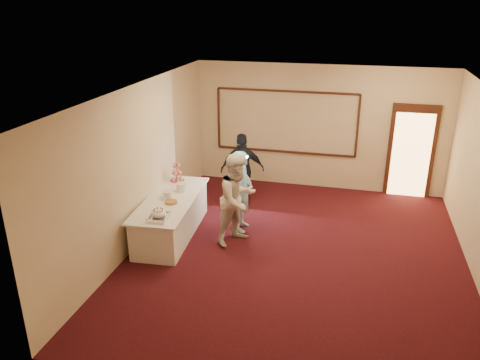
% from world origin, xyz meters
% --- Properties ---
extents(floor, '(7.00, 7.00, 0.00)m').
position_xyz_m(floor, '(0.00, 0.00, 0.00)').
color(floor, black).
rests_on(floor, ground).
extents(room_walls, '(6.04, 7.04, 3.02)m').
position_xyz_m(room_walls, '(0.00, 0.00, 2.03)').
color(room_walls, beige).
rests_on(room_walls, floor).
extents(wall_molding, '(3.45, 0.04, 1.55)m').
position_xyz_m(wall_molding, '(-0.80, 3.47, 1.60)').
color(wall_molding, black).
rests_on(wall_molding, room_walls).
extents(doorway, '(1.05, 0.07, 2.20)m').
position_xyz_m(doorway, '(2.15, 3.45, 1.08)').
color(doorway, black).
rests_on(doorway, floor).
extents(buffet_table, '(1.12, 2.52, 0.77)m').
position_xyz_m(buffet_table, '(-2.52, 0.22, 0.39)').
color(buffet_table, white).
rests_on(buffet_table, floor).
extents(pavlova_tray, '(0.36, 0.48, 0.17)m').
position_xyz_m(pavlova_tray, '(-2.39, -0.66, 0.84)').
color(pavlova_tray, silver).
rests_on(pavlova_tray, buffet_table).
extents(cupcake_stand, '(0.30, 0.30, 0.45)m').
position_xyz_m(cupcake_stand, '(-2.74, 1.14, 0.93)').
color(cupcake_stand, '#C7404A').
rests_on(cupcake_stand, buffet_table).
extents(plate_stack_a, '(0.20, 0.20, 0.16)m').
position_xyz_m(plate_stack_a, '(-2.57, 0.19, 0.85)').
color(plate_stack_a, white).
rests_on(plate_stack_a, buffet_table).
extents(plate_stack_b, '(0.21, 0.21, 0.17)m').
position_xyz_m(plate_stack_b, '(-2.44, 0.61, 0.86)').
color(plate_stack_b, white).
rests_on(plate_stack_b, buffet_table).
extents(tart, '(0.27, 0.27, 0.06)m').
position_xyz_m(tart, '(-2.42, -0.00, 0.80)').
color(tart, white).
rests_on(tart, buffet_table).
extents(man, '(0.42, 0.62, 1.66)m').
position_xyz_m(man, '(-1.22, 0.78, 0.83)').
color(man, '#93D5F7').
rests_on(man, floor).
extents(woman, '(1.02, 1.08, 1.77)m').
position_xyz_m(woman, '(-1.18, 0.26, 0.88)').
color(woman, silver).
rests_on(woman, floor).
extents(guest, '(1.05, 0.66, 1.66)m').
position_xyz_m(guest, '(-1.52, 2.00, 0.83)').
color(guest, black).
rests_on(guest, floor).
extents(camera_flash, '(0.08, 0.06, 0.05)m').
position_xyz_m(camera_flash, '(-1.38, 1.75, 1.23)').
color(camera_flash, white).
rests_on(camera_flash, guest).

